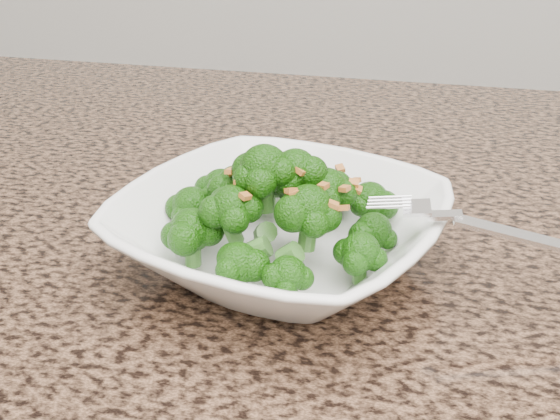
# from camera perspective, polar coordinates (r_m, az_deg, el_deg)

# --- Properties ---
(granite_counter) EXTENTS (1.64, 1.04, 0.03)m
(granite_counter) POSITION_cam_1_polar(r_m,az_deg,el_deg) (0.58, 9.58, -5.42)
(granite_counter) COLOR brown
(granite_counter) RESTS_ON cabinet
(bowl) EXTENTS (0.31, 0.31, 0.06)m
(bowl) POSITION_cam_1_polar(r_m,az_deg,el_deg) (0.55, -0.00, -1.87)
(bowl) COLOR white
(bowl) RESTS_ON granite_counter
(broccoli_pile) EXTENTS (0.22, 0.22, 0.06)m
(broccoli_pile) POSITION_cam_1_polar(r_m,az_deg,el_deg) (0.52, -0.00, 4.13)
(broccoli_pile) COLOR #184F09
(broccoli_pile) RESTS_ON bowl
(garlic_topping) EXTENTS (0.13, 0.13, 0.01)m
(garlic_topping) POSITION_cam_1_polar(r_m,az_deg,el_deg) (0.51, -0.00, 7.74)
(garlic_topping) COLOR #BB702D
(garlic_topping) RESTS_ON broccoli_pile
(fork) EXTENTS (0.20, 0.05, 0.01)m
(fork) POSITION_cam_1_polar(r_m,az_deg,el_deg) (0.50, 13.74, -0.48)
(fork) COLOR silver
(fork) RESTS_ON bowl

